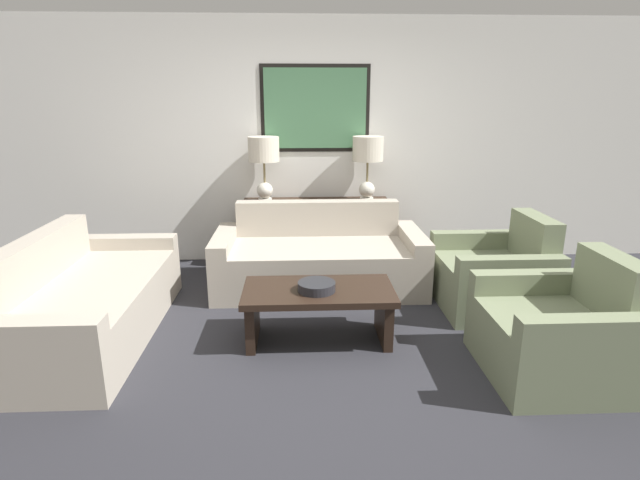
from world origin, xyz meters
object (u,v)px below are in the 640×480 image
armchair_near_back_wall (495,276)px  armchair_near_camera (559,335)px  couch_by_side (84,303)px  decorative_bowl (317,286)px  table_lamp_left (264,156)px  coffee_table (318,302)px  table_lamp_right (368,156)px  couch_by_back_wall (319,260)px  console_table (316,232)px

armchair_near_back_wall → armchair_near_camera: size_ratio=1.00×
armchair_near_back_wall → couch_by_side: bearing=-173.1°
couch_by_side → decorative_bowl: 1.83m
table_lamp_left → coffee_table: size_ratio=0.60×
decorative_bowl → armchair_near_camera: 1.70m
coffee_table → armchair_near_back_wall: 1.69m
table_lamp_right → couch_by_back_wall: bearing=-128.5°
decorative_bowl → console_table: bearing=87.9°
table_lamp_left → decorative_bowl: size_ratio=2.42×
table_lamp_left → couch_by_back_wall: (0.56, -0.70, -0.94)m
couch_by_side → couch_by_back_wall: bearing=27.7°
couch_by_back_wall → decorative_bowl: couch_by_back_wall is taller
armchair_near_camera → couch_by_back_wall: bearing=132.2°
coffee_table → couch_by_back_wall: bearing=87.4°
couch_by_back_wall → armchair_near_camera: size_ratio=2.18×
table_lamp_left → couch_by_side: table_lamp_left is taller
table_lamp_right → couch_by_side: table_lamp_right is taller
console_table → armchair_near_back_wall: bearing=-39.6°
table_lamp_right → armchair_near_back_wall: size_ratio=0.74×
table_lamp_right → couch_by_side: bearing=-145.3°
table_lamp_left → couch_by_back_wall: 1.29m
decorative_bowl → armchair_near_back_wall: (1.61, 0.61, -0.17)m
couch_by_back_wall → table_lamp_left: bearing=128.5°
console_table → table_lamp_right: size_ratio=2.33×
console_table → armchair_near_camera: 2.86m
table_lamp_left → couch_by_back_wall: size_ratio=0.34×
armchair_near_camera → table_lamp_right: bearing=112.3°
couch_by_back_wall → decorative_bowl: (-0.07, -1.18, 0.18)m
armchair_near_camera → console_table: bearing=122.7°
table_lamp_left → coffee_table: table_lamp_left is taller
table_lamp_left → couch_by_side: bearing=-128.1°
couch_by_side → coffee_table: bearing=-4.8°
console_table → coffee_table: (-0.05, -1.84, -0.06)m
armchair_near_back_wall → coffee_table: bearing=-160.6°
couch_by_back_wall → coffee_table: couch_by_back_wall is taller
armchair_near_back_wall → armchair_near_camera: bearing=-90.0°
armchair_near_camera → armchair_near_back_wall: bearing=90.0°
console_table → couch_by_side: bearing=-138.1°
couch_by_side → armchair_near_back_wall: armchair_near_back_wall is taller
couch_by_side → armchair_near_back_wall: size_ratio=2.18×
couch_by_side → armchair_near_back_wall: bearing=6.9°
decorative_bowl → armchair_near_back_wall: bearing=20.7°
console_table → armchair_near_camera: (1.54, -2.40, -0.08)m
decorative_bowl → armchair_near_camera: bearing=-17.8°
couch_by_back_wall → armchair_near_back_wall: (1.54, -0.57, 0.01)m
couch_by_side → decorative_bowl: (1.81, -0.20, 0.18)m
console_table → armchair_near_back_wall: armchair_near_back_wall is taller
couch_by_side → decorative_bowl: size_ratio=7.13×
couch_by_back_wall → armchair_near_back_wall: bearing=-20.4°
console_table → table_lamp_right: table_lamp_right is taller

